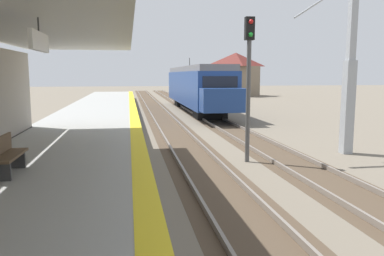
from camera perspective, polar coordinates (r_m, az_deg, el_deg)
station_platform at (r=13.59m, az=-17.47°, el=-4.13°), size 5.00×80.00×0.91m
track_pair_nearest_platform at (r=17.62m, az=-1.22°, el=-2.39°), size 2.34×120.00×0.16m
track_pair_middle at (r=18.40m, az=9.33°, el=-2.05°), size 2.34×120.00×0.16m
approaching_train at (r=33.56m, az=0.71°, el=6.16°), size 2.93×19.60×4.76m
rail_signal_post at (r=14.10m, az=8.36°, el=7.81°), size 0.32×0.34×5.20m
catenary_pylon_far_side at (r=16.57m, az=21.40°, el=8.77°), size 5.00×0.40×7.50m
platform_bench at (r=9.90m, az=-25.71°, el=-3.49°), size 0.45×1.60×0.88m
distant_trackside_house at (r=58.65m, az=6.45°, el=7.99°), size 6.60×5.28×6.40m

